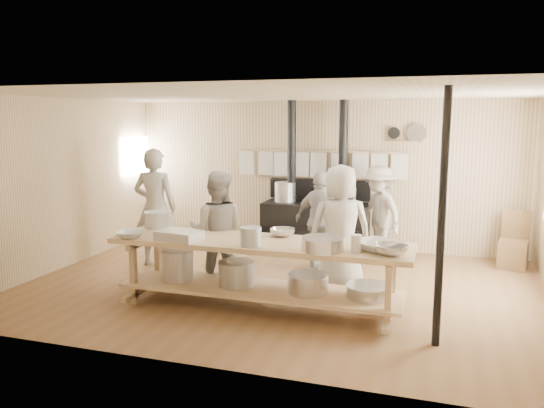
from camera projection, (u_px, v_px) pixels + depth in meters
name	position (u px, v px, depth m)	size (l,w,h in m)	color
ground	(281.00, 287.00, 7.29)	(7.00, 7.00, 0.00)	brown
room_shell	(281.00, 169.00, 7.03)	(7.00, 7.00, 7.00)	tan
left_opening	(136.00, 156.00, 9.95)	(0.00, 0.90, 0.90)	white
stove	(315.00, 222.00, 9.20)	(1.90, 0.75, 2.60)	black
towel_rail	(320.00, 161.00, 9.30)	(3.00, 0.04, 0.47)	tan
back_wall_shelf	(407.00, 136.00, 8.83)	(0.63, 0.14, 0.32)	tan
prep_table	(259.00, 267.00, 6.36)	(3.60, 0.90, 0.85)	tan
support_post	(442.00, 220.00, 5.20)	(0.08, 0.08, 2.60)	black
cook_far_left	(155.00, 207.00, 8.23)	(0.67, 0.44, 1.85)	#9E968C
cook_left	(217.00, 231.00, 7.08)	(0.78, 0.61, 1.60)	#9E968C
cook_center	(340.00, 229.00, 6.96)	(0.83, 0.54, 1.70)	#9E968C
cook_right	(321.00, 221.00, 7.97)	(0.89, 0.37, 1.53)	#9E968C
cook_by_window	(378.00, 212.00, 8.68)	(1.00, 0.57, 1.54)	#9E968C
chair	(513.00, 252.00, 8.16)	(0.49, 0.49, 0.88)	brown
bowl_white_a	(130.00, 235.00, 6.45)	(0.34, 0.34, 0.08)	silver
bowl_steel_a	(283.00, 233.00, 6.53)	(0.31, 0.31, 0.10)	silver
bowl_white_b	(376.00, 246.00, 5.83)	(0.45, 0.45, 0.11)	silver
bowl_steel_b	(391.00, 250.00, 5.63)	(0.37, 0.37, 0.11)	silver
roasting_pan	(179.00, 235.00, 6.33)	(0.51, 0.34, 0.11)	#B2B2B7
mixing_bowl_large	(323.00, 244.00, 5.82)	(0.47, 0.47, 0.15)	silver
bucket_galv	(251.00, 237.00, 6.01)	(0.24, 0.24, 0.22)	gray
deep_bowl_enamel	(158.00, 220.00, 7.06)	(0.34, 0.34, 0.21)	silver
pitcher	(357.00, 244.00, 5.75)	(0.12, 0.12, 0.19)	silver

